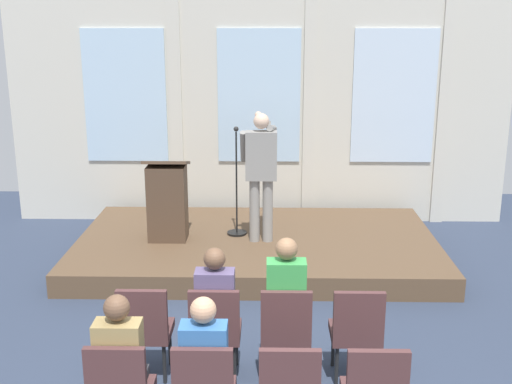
# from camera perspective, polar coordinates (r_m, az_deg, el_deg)

# --- Properties ---
(rear_partition) EXTENTS (8.06, 0.14, 4.36)m
(rear_partition) POSITION_cam_1_polar(r_m,az_deg,el_deg) (10.31, 0.51, 9.10)
(rear_partition) COLOR beige
(rear_partition) RESTS_ON ground
(stage_platform) EXTENTS (5.02, 2.92, 0.30)m
(stage_platform) POSITION_cam_1_polar(r_m,az_deg,el_deg) (9.06, 0.08, -4.95)
(stage_platform) COLOR brown
(stage_platform) RESTS_ON ground
(speaker) EXTENTS (0.50, 0.69, 1.78)m
(speaker) POSITION_cam_1_polar(r_m,az_deg,el_deg) (8.59, 0.45, 2.18)
(speaker) COLOR gray
(speaker) RESTS_ON stage_platform
(mic_stand) EXTENTS (0.28, 0.28, 1.55)m
(mic_stand) POSITION_cam_1_polar(r_m,az_deg,el_deg) (9.04, -1.73, -1.76)
(mic_stand) COLOR black
(mic_stand) RESTS_ON stage_platform
(lectern) EXTENTS (0.60, 0.48, 1.16)m
(lectern) POSITION_cam_1_polar(r_m,az_deg,el_deg) (8.86, -7.94, -0.79)
(lectern) COLOR #4C3828
(lectern) RESTS_ON stage_platform
(chair_r0_c0) EXTENTS (0.46, 0.44, 0.94)m
(chair_r0_c0) POSITION_cam_1_polar(r_m,az_deg,el_deg) (6.10, -9.89, -11.73)
(chair_r0_c0) COLOR black
(chair_r0_c0) RESTS_ON ground
(chair_r0_c1) EXTENTS (0.46, 0.44, 0.94)m
(chair_r0_c1) POSITION_cam_1_polar(r_m,az_deg,el_deg) (6.01, -3.66, -11.94)
(chair_r0_c1) COLOR black
(chair_r0_c1) RESTS_ON ground
(audience_r0_c1) EXTENTS (0.36, 0.39, 1.29)m
(audience_r0_c1) POSITION_cam_1_polar(r_m,az_deg,el_deg) (6.00, -3.63, -10.04)
(audience_r0_c1) COLOR #2D2D33
(audience_r0_c1) RESTS_ON ground
(chair_r0_c2) EXTENTS (0.46, 0.44, 0.94)m
(chair_r0_c2) POSITION_cam_1_polar(r_m,az_deg,el_deg) (5.99, 2.68, -12.01)
(chair_r0_c2) COLOR black
(chair_r0_c2) RESTS_ON ground
(audience_r0_c2) EXTENTS (0.36, 0.39, 1.39)m
(audience_r0_c2) POSITION_cam_1_polar(r_m,az_deg,el_deg) (5.96, 2.69, -9.69)
(audience_r0_c2) COLOR #2D2D33
(audience_r0_c2) RESTS_ON ground
(chair_r0_c3) EXTENTS (0.46, 0.44, 0.94)m
(chair_r0_c3) POSITION_cam_1_polar(r_m,az_deg,el_deg) (6.05, 8.99, -11.93)
(chair_r0_c3) COLOR black
(chair_r0_c3) RESTS_ON ground
(audience_r1_c0) EXTENTS (0.36, 0.39, 1.29)m
(audience_r1_c0) POSITION_cam_1_polar(r_m,az_deg,el_deg) (5.20, -11.98, -14.61)
(audience_r1_c0) COLOR #2D2D33
(audience_r1_c0) RESTS_ON ground
(audience_r1_c1) EXTENTS (0.36, 0.39, 1.27)m
(audience_r1_c1) POSITION_cam_1_polar(r_m,az_deg,el_deg) (5.10, -4.59, -15.01)
(audience_r1_c1) COLOR #2D2D33
(audience_r1_c1) RESTS_ON ground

